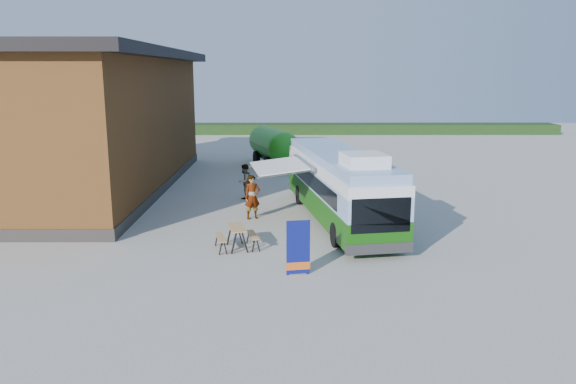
{
  "coord_description": "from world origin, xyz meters",
  "views": [
    {
      "loc": [
        0.03,
        -20.42,
        6.33
      ],
      "look_at": [
        0.11,
        2.48,
        1.4
      ],
      "focal_mm": 35.0,
      "sensor_mm": 36.0,
      "label": 1
    }
  ],
  "objects_px": {
    "picnic_table": "(237,232)",
    "banner": "(298,253)",
    "person_b": "(244,181)",
    "slurry_tanker": "(273,145)",
    "person_a": "(252,197)",
    "bus": "(339,184)"
  },
  "relations": [
    {
      "from": "person_a",
      "to": "slurry_tanker",
      "type": "xyz_separation_m",
      "value": [
        0.61,
        13.8,
        0.52
      ]
    },
    {
      "from": "banner",
      "to": "person_b",
      "type": "distance_m",
      "value": 11.24
    },
    {
      "from": "person_b",
      "to": "person_a",
      "type": "bearing_deg",
      "value": 41.96
    },
    {
      "from": "picnic_table",
      "to": "person_a",
      "type": "bearing_deg",
      "value": 71.23
    },
    {
      "from": "person_a",
      "to": "person_b",
      "type": "height_order",
      "value": "person_a"
    },
    {
      "from": "bus",
      "to": "person_b",
      "type": "xyz_separation_m",
      "value": [
        -4.36,
        4.36,
        -0.75
      ]
    },
    {
      "from": "picnic_table",
      "to": "banner",
      "type": "bearing_deg",
      "value": -65.24
    },
    {
      "from": "person_b",
      "to": "banner",
      "type": "bearing_deg",
      "value": 45.77
    },
    {
      "from": "person_a",
      "to": "bus",
      "type": "bearing_deg",
      "value": -28.52
    },
    {
      "from": "bus",
      "to": "slurry_tanker",
      "type": "distance_m",
      "value": 14.47
    },
    {
      "from": "bus",
      "to": "slurry_tanker",
      "type": "relative_size",
      "value": 1.69
    },
    {
      "from": "slurry_tanker",
      "to": "picnic_table",
      "type": "bearing_deg",
      "value": -111.43
    },
    {
      "from": "picnic_table",
      "to": "slurry_tanker",
      "type": "distance_m",
      "value": 18.13
    },
    {
      "from": "bus",
      "to": "person_b",
      "type": "relative_size",
      "value": 6.46
    },
    {
      "from": "person_b",
      "to": "picnic_table",
      "type": "bearing_deg",
      "value": 35.18
    },
    {
      "from": "person_b",
      "to": "slurry_tanker",
      "type": "distance_m",
      "value": 9.87
    },
    {
      "from": "bus",
      "to": "person_a",
      "type": "relative_size",
      "value": 5.85
    },
    {
      "from": "banner",
      "to": "picnic_table",
      "type": "bearing_deg",
      "value": 119.55
    },
    {
      "from": "person_a",
      "to": "person_b",
      "type": "bearing_deg",
      "value": 75.53
    },
    {
      "from": "picnic_table",
      "to": "person_b",
      "type": "bearing_deg",
      "value": 77.67
    },
    {
      "from": "person_a",
      "to": "slurry_tanker",
      "type": "height_order",
      "value": "slurry_tanker"
    },
    {
      "from": "bus",
      "to": "picnic_table",
      "type": "distance_m",
      "value": 5.75
    }
  ]
}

